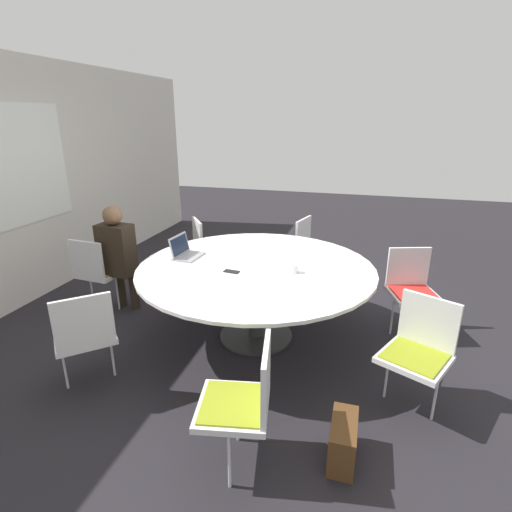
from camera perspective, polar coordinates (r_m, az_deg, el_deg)
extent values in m
plane|color=black|center=(4.03, 0.00, -11.36)|extent=(16.00, 16.00, 0.00)
cube|color=silver|center=(5.06, -32.35, 8.33)|extent=(8.00, 0.06, 2.70)
cube|color=white|center=(5.01, -32.48, 10.57)|extent=(1.80, 0.01, 1.30)
cylinder|color=#333333|center=(4.03, 0.00, -11.24)|extent=(0.71, 0.71, 0.02)
cylinder|color=#333333|center=(3.86, 0.00, -6.68)|extent=(0.15, 0.15, 0.69)
cylinder|color=white|center=(3.71, 0.00, -1.67)|extent=(2.20, 2.20, 0.03)
cube|color=silver|center=(4.74, -21.15, -2.21)|extent=(0.45, 0.47, 0.04)
cube|color=olive|center=(4.73, -21.19, -1.92)|extent=(0.40, 0.42, 0.01)
cube|color=silver|center=(4.54, -23.08, -0.46)|extent=(0.06, 0.42, 0.40)
cylinder|color=silver|center=(4.94, -22.43, -4.31)|extent=(0.02, 0.02, 0.40)
cylinder|color=silver|center=(4.71, -19.17, -5.03)|extent=(0.02, 0.02, 0.40)
cube|color=silver|center=(3.48, -23.24, -10.50)|extent=(0.61, 0.61, 0.04)
cube|color=red|center=(3.46, -23.30, -10.13)|extent=(0.53, 0.54, 0.01)
cube|color=silver|center=(3.20, -23.40, -8.68)|extent=(0.31, 0.32, 0.40)
cylinder|color=silver|center=(3.58, -25.69, -14.05)|extent=(0.02, 0.02, 0.40)
cylinder|color=silver|center=(3.59, -19.85, -13.09)|extent=(0.02, 0.02, 0.40)
cube|color=silver|center=(2.55, -3.31, -20.70)|extent=(0.51, 0.49, 0.04)
cube|color=olive|center=(2.53, -3.32, -20.25)|extent=(0.45, 0.44, 0.01)
cube|color=silver|center=(2.40, 1.42, -16.97)|extent=(0.42, 0.11, 0.40)
cylinder|color=silver|center=(2.57, -3.85, -27.05)|extent=(0.02, 0.02, 0.40)
cylinder|color=silver|center=(2.83, -2.65, -21.79)|extent=(0.02, 0.02, 0.40)
cube|color=silver|center=(3.15, 21.65, -13.53)|extent=(0.57, 0.58, 0.04)
cube|color=olive|center=(3.14, 21.71, -13.13)|extent=(0.50, 0.51, 0.01)
cube|color=silver|center=(3.21, 23.43, -8.63)|extent=(0.21, 0.39, 0.40)
cylinder|color=silver|center=(3.23, 24.24, -17.76)|extent=(0.02, 0.02, 0.40)
cylinder|color=silver|center=(3.32, 18.18, -15.82)|extent=(0.02, 0.02, 0.40)
cube|color=silver|center=(4.17, 21.54, -5.20)|extent=(0.54, 0.55, 0.04)
cube|color=red|center=(4.16, 21.58, -4.88)|extent=(0.47, 0.48, 0.01)
cube|color=silver|center=(4.26, 20.91, -1.43)|extent=(0.16, 0.41, 0.40)
cylinder|color=silver|center=(4.34, 23.39, -7.75)|extent=(0.02, 0.02, 0.40)
cylinder|color=silver|center=(4.20, 18.88, -8.07)|extent=(0.02, 0.02, 0.40)
cube|color=silver|center=(5.12, 8.66, 0.47)|extent=(0.53, 0.52, 0.04)
cube|color=#4C5156|center=(5.11, 8.67, 0.74)|extent=(0.47, 0.45, 0.01)
cube|color=silver|center=(5.12, 6.76, 3.16)|extent=(0.41, 0.13, 0.40)
cylinder|color=silver|center=(5.35, 9.27, -1.24)|extent=(0.02, 0.02, 0.40)
cylinder|color=silver|center=(5.03, 7.76, -2.49)|extent=(0.02, 0.02, 0.40)
cube|color=silver|center=(5.19, -6.13, 0.84)|extent=(0.60, 0.60, 0.04)
cube|color=#4C5156|center=(5.18, -6.14, 1.12)|extent=(0.53, 0.53, 0.01)
cube|color=silver|center=(5.08, -8.34, 2.94)|extent=(0.35, 0.28, 0.40)
cylinder|color=silver|center=(5.42, -6.56, -0.81)|extent=(0.02, 0.02, 0.40)
cylinder|color=silver|center=(5.10, -5.50, -2.12)|extent=(0.02, 0.02, 0.40)
cylinder|color=#2D2319|center=(4.79, -18.73, -4.30)|extent=(0.10, 0.10, 0.44)
cylinder|color=#2D2319|center=(4.68, -17.01, -4.66)|extent=(0.10, 0.10, 0.44)
cube|color=#2D2319|center=(4.49, -19.30, 0.86)|extent=(0.25, 0.38, 0.55)
sphere|color=brown|center=(4.40, -19.84, 5.49)|extent=(0.20, 0.20, 0.20)
cube|color=#99999E|center=(4.00, -9.56, -0.06)|extent=(0.33, 0.24, 0.02)
cube|color=#99999E|center=(4.01, -10.90, 1.56)|extent=(0.31, 0.08, 0.20)
cube|color=black|center=(4.01, -10.83, 1.56)|extent=(0.28, 0.06, 0.17)
cylinder|color=white|center=(3.56, 5.44, -1.74)|extent=(0.08, 0.08, 0.08)
cube|color=black|center=(3.58, -3.51, -2.23)|extent=(0.09, 0.15, 0.01)
cube|color=#513319|center=(2.81, 12.31, -24.39)|extent=(0.36, 0.16, 0.28)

